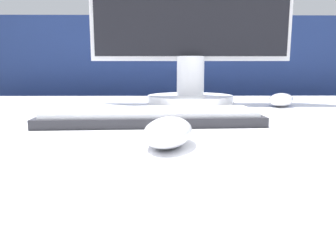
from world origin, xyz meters
TOP-DOWN VIEW (x-y plane):
  - partition_panel at (0.00, 0.61)m, footprint 5.00×0.03m
  - computer_mouse_near at (-0.08, -0.24)m, footprint 0.08×0.12m
  - keyboard at (-0.10, -0.07)m, footprint 0.38×0.14m
  - monitor at (-0.01, 0.27)m, footprint 0.53×0.23m
  - computer_mouse_far at (0.21, 0.17)m, footprint 0.10×0.11m

SIDE VIEW (x-z plane):
  - partition_panel at x=0.00m, z-range 0.00..1.05m
  - keyboard at x=-0.10m, z-range 0.77..0.80m
  - computer_mouse_far at x=0.21m, z-range 0.77..0.81m
  - computer_mouse_near at x=-0.08m, z-range 0.77..0.81m
  - monitor at x=-0.01m, z-range 0.78..1.25m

